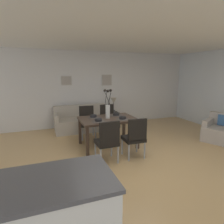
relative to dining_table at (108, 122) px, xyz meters
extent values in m
plane|color=tan|center=(0.29, -1.04, -0.65)|extent=(9.00, 9.00, 0.00)
cube|color=silver|center=(0.29, 2.21, 0.65)|extent=(9.00, 0.10, 2.60)
cube|color=white|center=(0.29, -0.64, 1.99)|extent=(9.00, 7.20, 0.08)
cube|color=#3D2D23|center=(0.00, 0.00, 0.06)|extent=(1.40, 0.97, 0.05)
cube|color=#3D2D23|center=(0.64, 0.42, -0.31)|extent=(0.07, 0.07, 0.69)
cube|color=#3D2D23|center=(-0.64, 0.42, -0.31)|extent=(0.07, 0.07, 0.69)
cube|color=#3D2D23|center=(0.64, -0.42, -0.31)|extent=(0.07, 0.07, 0.69)
cube|color=#3D2D23|center=(-0.64, -0.42, -0.31)|extent=(0.07, 0.07, 0.69)
cube|color=black|center=(-0.32, -0.82, -0.23)|extent=(0.45, 0.45, 0.08)
cube|color=black|center=(-0.31, -1.01, 0.03)|extent=(0.42, 0.07, 0.48)
cylinder|color=#9EA0A5|center=(-0.13, -0.62, -0.46)|extent=(0.04, 0.04, 0.38)
cylinder|color=#9EA0A5|center=(-0.51, -0.63, -0.46)|extent=(0.04, 0.04, 0.38)
cylinder|color=#9EA0A5|center=(-0.12, -1.00, -0.46)|extent=(0.04, 0.04, 0.38)
cylinder|color=#9EA0A5|center=(-0.50, -1.01, -0.46)|extent=(0.04, 0.04, 0.38)
cube|color=black|center=(-0.34, 0.79, -0.23)|extent=(0.47, 0.47, 0.08)
cube|color=black|center=(-0.33, 0.98, 0.03)|extent=(0.42, 0.09, 0.48)
cylinder|color=#9EA0A5|center=(-0.54, 0.62, -0.46)|extent=(0.04, 0.04, 0.38)
cylinder|color=#9EA0A5|center=(-0.16, 0.59, -0.46)|extent=(0.04, 0.04, 0.38)
cylinder|color=#9EA0A5|center=(-0.51, 0.99, -0.46)|extent=(0.04, 0.04, 0.38)
cylinder|color=#9EA0A5|center=(-0.14, 0.97, -0.46)|extent=(0.04, 0.04, 0.38)
cube|color=black|center=(0.33, -0.80, -0.23)|extent=(0.45, 0.45, 0.08)
cube|color=black|center=(0.32, -0.99, 0.03)|extent=(0.42, 0.07, 0.48)
cylinder|color=#9EA0A5|center=(0.52, -0.62, -0.46)|extent=(0.04, 0.04, 0.38)
cylinder|color=#9EA0A5|center=(0.14, -0.61, -0.46)|extent=(0.04, 0.04, 0.38)
cylinder|color=#9EA0A5|center=(0.51, -1.00, -0.46)|extent=(0.04, 0.04, 0.38)
cylinder|color=#9EA0A5|center=(0.13, -0.99, -0.46)|extent=(0.04, 0.04, 0.38)
cube|color=black|center=(0.32, 0.82, -0.23)|extent=(0.45, 0.45, 0.08)
cube|color=black|center=(0.32, 1.01, 0.03)|extent=(0.42, 0.07, 0.48)
cylinder|color=#9EA0A5|center=(0.12, 0.63, -0.46)|extent=(0.04, 0.04, 0.38)
cylinder|color=#9EA0A5|center=(0.50, 0.62, -0.46)|extent=(0.04, 0.04, 0.38)
cylinder|color=#9EA0A5|center=(0.13, 1.01, -0.46)|extent=(0.04, 0.04, 0.38)
cylinder|color=#9EA0A5|center=(0.51, 1.00, -0.46)|extent=(0.04, 0.04, 0.38)
cylinder|color=silver|center=(0.00, 0.00, 0.26)|extent=(0.11, 0.11, 0.34)
cylinder|color=black|center=(0.06, 0.02, 0.59)|extent=(0.05, 0.12, 0.37)
sphere|color=black|center=(0.09, 0.03, 0.79)|extent=(0.07, 0.07, 0.07)
cylinder|color=black|center=(-0.03, 0.05, 0.59)|extent=(0.08, 0.05, 0.38)
sphere|color=black|center=(-0.05, 0.08, 0.79)|extent=(0.07, 0.07, 0.07)
cylinder|color=black|center=(-0.02, -0.06, 0.59)|extent=(0.15, 0.06, 0.36)
sphere|color=black|center=(-0.03, -0.09, 0.79)|extent=(0.07, 0.07, 0.07)
cylinder|color=#4C4742|center=(-0.31, -0.22, 0.09)|extent=(0.32, 0.32, 0.01)
cylinder|color=black|center=(-0.31, -0.22, 0.12)|extent=(0.17, 0.17, 0.06)
cylinder|color=black|center=(-0.31, -0.22, 0.14)|extent=(0.13, 0.13, 0.04)
cylinder|color=#4C4742|center=(-0.31, 0.22, 0.09)|extent=(0.32, 0.32, 0.01)
cylinder|color=black|center=(-0.31, 0.22, 0.12)|extent=(0.17, 0.17, 0.06)
cylinder|color=black|center=(-0.31, 0.22, 0.14)|extent=(0.13, 0.13, 0.04)
cylinder|color=#4C4742|center=(0.32, -0.22, 0.09)|extent=(0.32, 0.32, 0.01)
cylinder|color=black|center=(0.32, -0.22, 0.12)|extent=(0.17, 0.17, 0.06)
cylinder|color=black|center=(0.32, -0.22, 0.14)|extent=(0.13, 0.13, 0.04)
cylinder|color=#4C4742|center=(0.32, 0.22, 0.09)|extent=(0.32, 0.32, 0.01)
cylinder|color=black|center=(0.32, 0.22, 0.12)|extent=(0.17, 0.17, 0.06)
cylinder|color=black|center=(0.32, 0.22, 0.14)|extent=(0.13, 0.13, 0.04)
cube|color=#B2A899|center=(-0.33, 1.61, -0.44)|extent=(1.74, 0.84, 0.42)
cube|color=#B2A899|center=(-0.33, 1.95, -0.04)|extent=(1.74, 0.16, 0.38)
cube|color=#B2A899|center=(0.49, 1.61, -0.13)|extent=(0.10, 0.84, 0.20)
cube|color=#B2A899|center=(-1.15, 1.61, -0.13)|extent=(0.10, 0.84, 0.20)
cube|color=black|center=(0.77, 1.63, -0.39)|extent=(0.36, 0.36, 0.52)
cylinder|color=#4C4C51|center=(0.77, 1.63, -0.09)|extent=(0.12, 0.12, 0.08)
cylinder|color=#4C4C51|center=(0.77, 1.63, 0.09)|extent=(0.02, 0.02, 0.30)
cone|color=beige|center=(0.77, 1.63, 0.29)|extent=(0.22, 0.22, 0.18)
cube|color=#ADA399|center=(3.03, -0.76, -0.45)|extent=(1.07, 1.07, 0.40)
cube|color=#ADA399|center=(2.87, -0.47, -0.16)|extent=(0.67, 0.43, 0.18)
cube|color=#386093|center=(3.23, -0.66, -0.09)|extent=(0.20, 0.30, 0.30)
cube|color=#4C4C51|center=(-1.66, -2.80, 0.25)|extent=(1.43, 0.77, 0.04)
cube|color=#B2ADA3|center=(-0.71, 2.14, 0.96)|extent=(0.35, 0.02, 0.31)
cube|color=#9E9389|center=(-0.71, 2.12, 0.96)|extent=(0.30, 0.01, 0.26)
cube|color=#B2ADA3|center=(0.71, 2.14, 0.96)|extent=(0.37, 0.02, 0.39)
cube|color=#9E9389|center=(0.71, 2.12, 0.96)|extent=(0.32, 0.01, 0.34)
camera|label=1|loc=(-1.56, -4.50, 1.23)|focal=30.97mm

